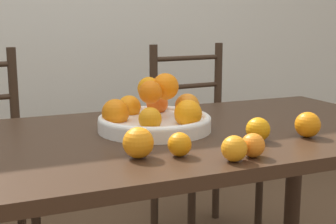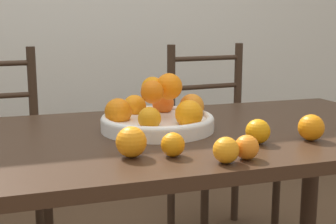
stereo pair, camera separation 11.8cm
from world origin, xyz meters
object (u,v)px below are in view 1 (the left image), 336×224
at_px(orange_loose_4, 234,149).
at_px(chair_right, 201,147).
at_px(orange_loose_2, 308,125).
at_px(orange_loose_5, 253,145).
at_px(orange_loose_0, 138,143).
at_px(orange_loose_1, 180,144).
at_px(fruit_bowl, 155,115).
at_px(orange_loose_3, 258,129).

height_order(orange_loose_4, chair_right, chair_right).
height_order(orange_loose_2, orange_loose_5, orange_loose_2).
relative_size(orange_loose_2, orange_loose_5, 1.23).
height_order(orange_loose_0, orange_loose_1, orange_loose_0).
distance_m(fruit_bowl, orange_loose_2, 0.45).
relative_size(orange_loose_5, chair_right, 0.06).
height_order(orange_loose_4, orange_loose_5, orange_loose_4).
bearing_deg(orange_loose_1, fruit_bowl, 80.33).
height_order(orange_loose_0, chair_right, chair_right).
distance_m(orange_loose_3, chair_right, 1.01).
xyz_separation_m(fruit_bowl, chair_right, (0.51, 0.67, -0.32)).
bearing_deg(fruit_bowl, orange_loose_2, -34.78).
bearing_deg(chair_right, orange_loose_1, -125.78).
bearing_deg(orange_loose_0, orange_loose_3, 3.20).
height_order(fruit_bowl, orange_loose_0, fruit_bowl).
distance_m(orange_loose_2, orange_loose_5, 0.28).
relative_size(orange_loose_1, chair_right, 0.06).
relative_size(fruit_bowl, orange_loose_5, 5.78).
bearing_deg(orange_loose_5, chair_right, 69.09).
distance_m(orange_loose_2, orange_loose_4, 0.34).
height_order(orange_loose_2, orange_loose_4, orange_loose_2).
xyz_separation_m(orange_loose_4, chair_right, (0.46, 1.05, -0.31)).
relative_size(orange_loose_0, chair_right, 0.08).
xyz_separation_m(fruit_bowl, orange_loose_1, (-0.05, -0.29, -0.02)).
bearing_deg(orange_loose_1, orange_loose_2, 4.16).
bearing_deg(orange_loose_0, orange_loose_2, 0.50).
xyz_separation_m(orange_loose_5, chair_right, (0.40, 1.04, -0.31)).
height_order(fruit_bowl, orange_loose_2, fruit_bowl).
distance_m(orange_loose_4, chair_right, 1.19).
bearing_deg(orange_loose_1, orange_loose_4, -42.08).
relative_size(orange_loose_1, orange_loose_4, 0.96).
relative_size(fruit_bowl, chair_right, 0.36).
distance_m(orange_loose_3, orange_loose_4, 0.21).
bearing_deg(fruit_bowl, chair_right, 52.71).
bearing_deg(orange_loose_2, orange_loose_4, -159.07).
xyz_separation_m(orange_loose_2, orange_loose_4, (-0.32, -0.12, -0.01)).
relative_size(orange_loose_0, orange_loose_2, 1.04).
bearing_deg(orange_loose_2, orange_loose_0, -179.50).
relative_size(orange_loose_3, orange_loose_4, 1.08).
distance_m(fruit_bowl, orange_loose_0, 0.30).
bearing_deg(fruit_bowl, orange_loose_1, -99.67).
xyz_separation_m(orange_loose_1, orange_loose_2, (0.42, 0.03, 0.01)).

